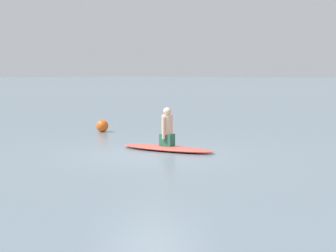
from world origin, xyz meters
name	(u,v)px	position (x,y,z in m)	size (l,w,h in m)	color
ground_plane	(151,156)	(0.00, 0.00, 0.00)	(400.00, 400.00, 0.00)	slate
surfboard	(167,148)	(-0.94, -0.28, 0.07)	(2.73, 0.75, 0.13)	#D84C3F
person_paddler	(167,128)	(-0.94, -0.28, 0.59)	(0.45, 0.38, 1.02)	#26664C
buoy_marker	(102,126)	(-2.89, -4.96, 0.21)	(0.43, 0.43, 0.43)	#E55919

